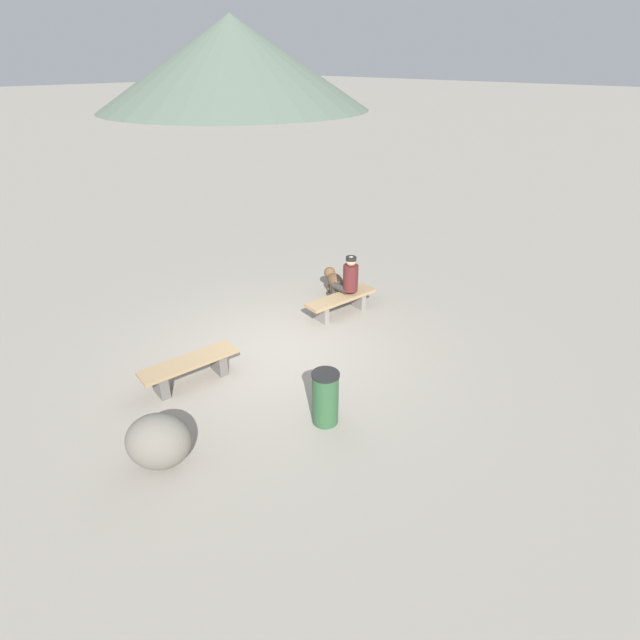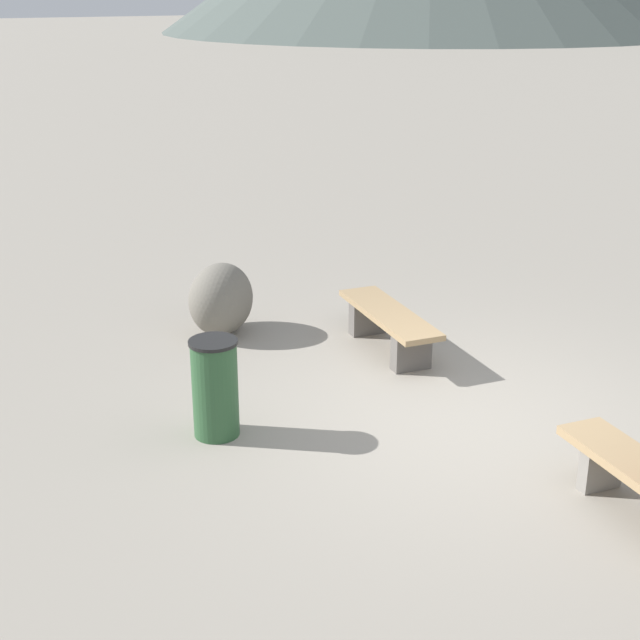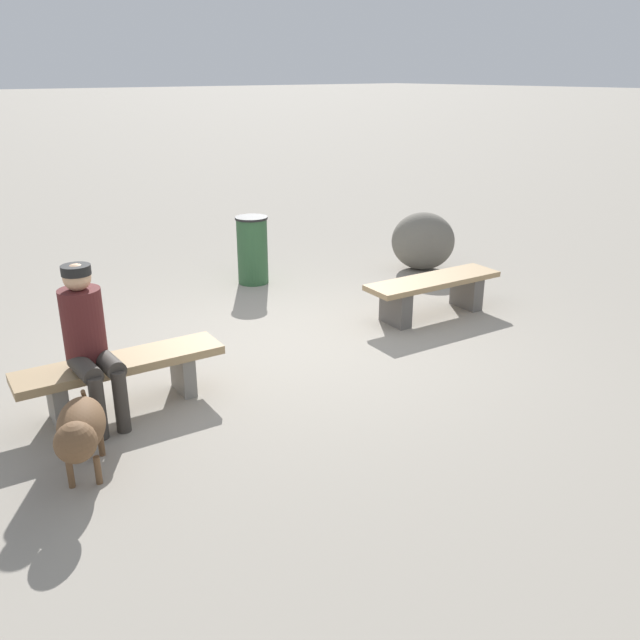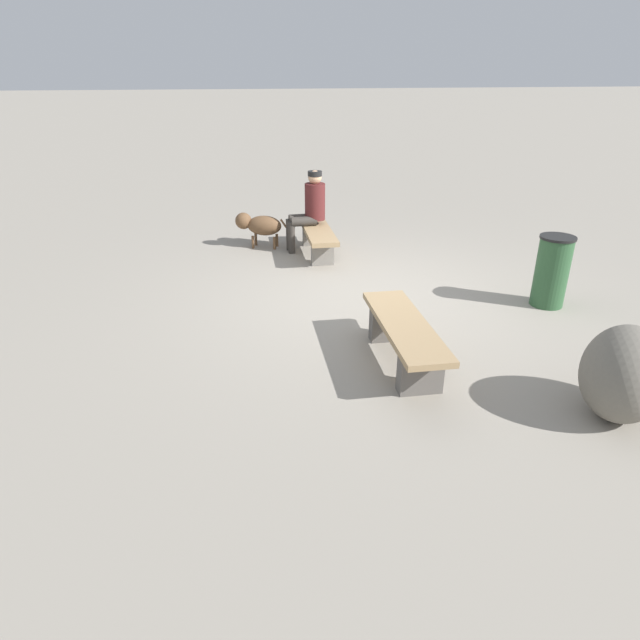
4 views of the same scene
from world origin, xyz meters
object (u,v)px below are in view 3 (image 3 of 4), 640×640
Objects in this scene: bench_right at (122,372)px; boulder at (423,241)px; trash_bin at (252,250)px; dog at (80,429)px; bench_left at (433,290)px; seated_person at (88,335)px.

boulder is at bearing -159.09° from bench_right.
trash_bin is (-2.70, -2.22, 0.12)m from bench_right.
bench_right is 2.10× the size of dog.
bench_right is at bearing 166.84° from dog.
boulder is at bearing 135.12° from dog.
trash_bin is at bearing -62.30° from bench_left.
dog is 5.90m from boulder.
bench_left is at bearing -175.11° from bench_right.
boulder is (-1.28, -1.37, 0.10)m from bench_left.
dog is (4.23, 0.73, 0.08)m from bench_left.
trash_bin is at bearing 156.62° from dog.
bench_left is 1.88m from boulder.
trash_bin is 2.38m from boulder.
bench_right is 1.34× the size of seated_person.
boulder is (-5.51, -2.10, 0.02)m from dog.
boulder reaches higher than bench_left.
dog is at bearing 20.84° from boulder.
dog is 0.92× the size of trash_bin.
bench_right is at bearing -165.38° from seated_person.
boulder is at bearing -127.00° from bench_left.
boulder is at bearing 156.97° from trash_bin.
bench_left is at bearing 124.09° from dog.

